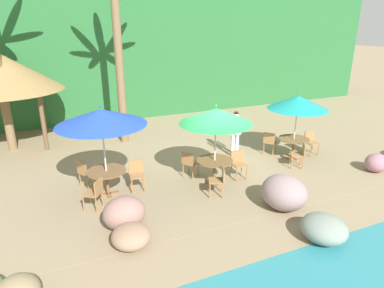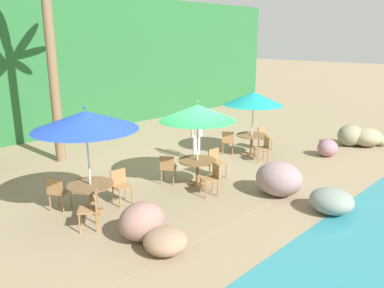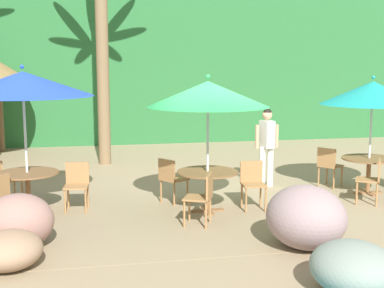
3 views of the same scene
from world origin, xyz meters
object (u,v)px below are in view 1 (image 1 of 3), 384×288
object	(u,v)px
palapa_hut	(0,72)
palm_tree_second	(117,29)
chair_teal_inland	(270,141)
chair_green_seaward	(238,162)
chair_teal_left	(300,153)
chair_green_inland	(189,162)
chair_green_left	(219,179)
umbrella_blue	(101,117)
chair_teal_seaward	(311,141)
umbrella_teal	(298,103)
chair_blue_left	(95,192)
waiter_in_white	(235,131)
chair_blue_inland	(85,172)
dining_table_green	(215,164)
dining_table_teal	(294,142)
dining_table_blue	(107,175)
chair_blue_seaward	(136,173)
umbrella_green	(216,116)

from	to	relation	value
palapa_hut	palm_tree_second	bearing A→B (deg)	-18.32
chair_teal_inland	chair_green_seaward	bearing A→B (deg)	-149.35
chair_teal_left	palapa_hut	xyz separation A→B (m)	(-9.08, 6.47, 2.39)
chair_green_inland	palm_tree_second	size ratio (longest dim) A/B	0.13
chair_green_left	palapa_hut	xyz separation A→B (m)	(-5.64, 7.15, 2.39)
umbrella_blue	chair_teal_seaward	bearing A→B (deg)	1.28
umbrella_teal	chair_teal_inland	bearing A→B (deg)	132.27
chair_blue_left	chair_green_left	world-z (taller)	same
chair_green_inland	waiter_in_white	world-z (taller)	waiter_in_white
chair_blue_inland	chair_teal_left	xyz separation A→B (m)	(6.83, -1.35, 0.00)
chair_teal_inland	palapa_hut	size ratio (longest dim) A/B	0.19
waiter_in_white	chair_teal_seaward	bearing A→B (deg)	-19.08
chair_green_left	chair_teal_seaward	world-z (taller)	same
chair_blue_left	chair_teal_inland	world-z (taller)	same
dining_table_green	dining_table_teal	distance (m)	3.59
chair_blue_left	dining_table_green	size ratio (longest dim) A/B	0.79
dining_table_blue	umbrella_teal	bearing A→B (deg)	0.95
chair_blue_inland	chair_green_seaward	bearing A→B (deg)	-14.75
chair_blue_seaward	chair_green_seaward	size ratio (longest dim) A/B	1.00
dining_table_teal	chair_teal_inland	distance (m)	0.86
palapa_hut	waiter_in_white	world-z (taller)	palapa_hut
palm_tree_second	dining_table_blue	bearing A→B (deg)	-108.69
chair_green_left	palm_tree_second	xyz separation A→B (m)	(-1.40, 5.75, 3.92)
chair_blue_inland	dining_table_green	distance (m)	3.86
chair_blue_inland	chair_teal_left	distance (m)	6.97
dining_table_blue	chair_teal_seaward	xyz separation A→B (m)	(7.54, 0.17, -0.10)
chair_green_left	chair_teal_left	bearing A→B (deg)	11.21
chair_blue_inland	chair_teal_inland	size ratio (longest dim) A/B	1.00
umbrella_blue	chair_green_left	xyz separation A→B (m)	(2.89, -1.34, -1.78)
dining_table_blue	chair_teal_seaward	bearing A→B (deg)	1.28
chair_blue_seaward	chair_blue_left	distance (m)	1.48
chair_green_seaward	palm_tree_second	size ratio (longest dim) A/B	0.13
dining_table_teal	palapa_hut	bearing A→B (deg)	148.89
dining_table_blue	waiter_in_white	xyz separation A→B (m)	(4.84, 1.10, 0.37)
chair_green_seaward	chair_teal_inland	distance (m)	2.44
umbrella_blue	palm_tree_second	xyz separation A→B (m)	(1.49, 4.40, 2.14)
dining_table_teal	waiter_in_white	xyz separation A→B (m)	(-1.85, 0.99, 0.37)
umbrella_blue	dining_table_blue	world-z (taller)	umbrella_blue
umbrella_green	dining_table_teal	world-z (taller)	umbrella_green
umbrella_blue	dining_table_teal	distance (m)	6.90
palapa_hut	chair_green_seaward	bearing A→B (deg)	-43.01
chair_blue_seaward	chair_teal_seaward	bearing A→B (deg)	1.48
chair_teal_left	umbrella_teal	bearing A→B (deg)	65.01
chair_blue_inland	chair_green_left	world-z (taller)	same
chair_teal_seaward	palm_tree_second	distance (m)	8.36
chair_blue_inland	waiter_in_white	distance (m)	5.38
dining_table_blue	chair_green_left	size ratio (longest dim) A/B	1.26
chair_teal_left	palm_tree_second	size ratio (longest dim) A/B	0.13
dining_table_green	palapa_hut	world-z (taller)	palapa_hut
dining_table_blue	palm_tree_second	xyz separation A→B (m)	(1.49, 4.40, 3.82)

